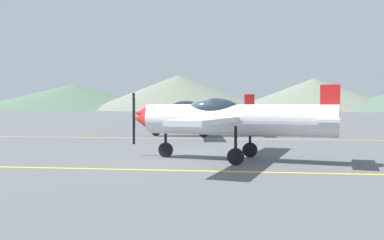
# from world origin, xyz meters

# --- Properties ---
(ground_plane) EXTENTS (400.00, 400.00, 0.00)m
(ground_plane) POSITION_xyz_m (0.00, 0.00, 0.00)
(ground_plane) COLOR #54565B
(apron_line_near) EXTENTS (80.00, 0.16, 0.01)m
(apron_line_near) POSITION_xyz_m (0.00, -3.08, 0.01)
(apron_line_near) COLOR yellow
(apron_line_near) RESTS_ON ground_plane
(apron_line_far) EXTENTS (80.00, 0.16, 0.01)m
(apron_line_far) POSITION_xyz_m (0.00, 8.82, 0.01)
(apron_line_far) COLOR yellow
(apron_line_far) RESTS_ON ground_plane
(airplane_near) EXTENTS (7.77, 8.84, 2.65)m
(airplane_near) POSITION_xyz_m (2.04, -0.48, 1.49)
(airplane_near) COLOR silver
(airplane_near) RESTS_ON ground_plane
(airplane_mid) EXTENTS (7.74, 8.88, 2.65)m
(airplane_mid) POSITION_xyz_m (-0.54, 10.83, 1.49)
(airplane_mid) COLOR silver
(airplane_mid) RESTS_ON ground_plane
(car_sedan) EXTENTS (4.40, 4.22, 1.62)m
(car_sedan) POSITION_xyz_m (-1.18, 19.71, 0.84)
(car_sedan) COLOR black
(car_sedan) RESTS_ON ground_plane
(hill_left) EXTENTS (79.45, 79.45, 10.21)m
(hill_left) POSITION_xyz_m (-66.77, 146.57, 5.10)
(hill_left) COLOR #4C6651
(hill_left) RESTS_ON ground_plane
(hill_centerleft) EXTENTS (66.23, 66.23, 12.86)m
(hill_centerleft) POSITION_xyz_m (-22.25, 137.80, 6.43)
(hill_centerleft) COLOR slate
(hill_centerleft) RESTS_ON ground_plane
(hill_centerright) EXTENTS (57.51, 57.51, 10.77)m
(hill_centerright) POSITION_xyz_m (25.11, 128.73, 5.38)
(hill_centerright) COLOR slate
(hill_centerright) RESTS_ON ground_plane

